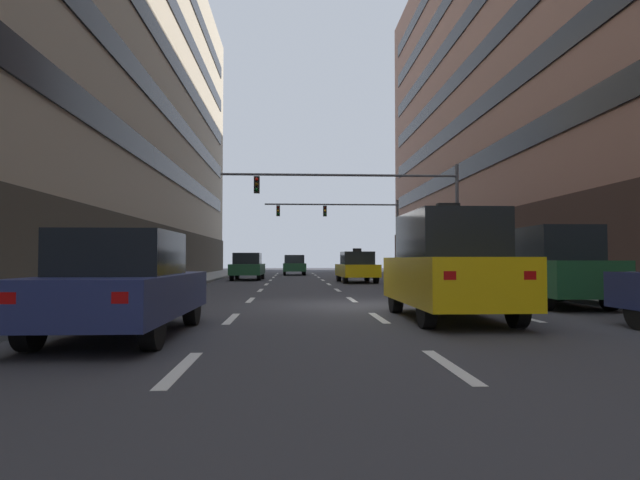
# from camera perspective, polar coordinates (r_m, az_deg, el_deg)

# --- Properties ---
(ground_plane) EXTENTS (120.00, 120.00, 0.00)m
(ground_plane) POSITION_cam_1_polar(r_m,az_deg,el_deg) (14.22, 4.36, -7.06)
(ground_plane) COLOR #38383D
(sidewalk_left) EXTENTS (2.77, 80.00, 0.14)m
(sidewalk_left) POSITION_cam_1_polar(r_m,az_deg,el_deg) (15.21, -25.23, -6.28)
(sidewalk_left) COLOR gray
(sidewalk_left) RESTS_ON ground
(sidewalk_right) EXTENTS (2.77, 80.00, 0.14)m
(sidewalk_right) POSITION_cam_1_polar(r_m,az_deg,el_deg) (16.92, 30.69, -5.74)
(sidewalk_right) COLOR gray
(sidewalk_right) RESTS_ON ground
(lane_stripe_l1_s2) EXTENTS (0.16, 2.00, 0.01)m
(lane_stripe_l1_s2) POSITION_cam_1_polar(r_m,az_deg,el_deg) (6.30, -14.81, -13.27)
(lane_stripe_l1_s2) COLOR silver
(lane_stripe_l1_s2) RESTS_ON ground
(lane_stripe_l1_s3) EXTENTS (0.16, 2.00, 0.01)m
(lane_stripe_l1_s3) POSITION_cam_1_polar(r_m,az_deg,el_deg) (11.19, -9.54, -8.37)
(lane_stripe_l1_s3) COLOR silver
(lane_stripe_l1_s3) RESTS_ON ground
(lane_stripe_l1_s4) EXTENTS (0.16, 2.00, 0.01)m
(lane_stripe_l1_s4) POSITION_cam_1_polar(r_m,az_deg,el_deg) (16.14, -7.52, -6.44)
(lane_stripe_l1_s4) COLOR silver
(lane_stripe_l1_s4) RESTS_ON ground
(lane_stripe_l1_s5) EXTENTS (0.16, 2.00, 0.01)m
(lane_stripe_l1_s5) POSITION_cam_1_polar(r_m,az_deg,el_deg) (21.12, -6.46, -5.41)
(lane_stripe_l1_s5) COLOR silver
(lane_stripe_l1_s5) RESTS_ON ground
(lane_stripe_l1_s6) EXTENTS (0.16, 2.00, 0.01)m
(lane_stripe_l1_s6) POSITION_cam_1_polar(r_m,az_deg,el_deg) (26.11, -5.81, -4.78)
(lane_stripe_l1_s6) COLOR silver
(lane_stripe_l1_s6) RESTS_ON ground
(lane_stripe_l1_s7) EXTENTS (0.16, 2.00, 0.01)m
(lane_stripe_l1_s7) POSITION_cam_1_polar(r_m,az_deg,el_deg) (31.10, -5.36, -4.35)
(lane_stripe_l1_s7) COLOR silver
(lane_stripe_l1_s7) RESTS_ON ground
(lane_stripe_l1_s8) EXTENTS (0.16, 2.00, 0.01)m
(lane_stripe_l1_s8) POSITION_cam_1_polar(r_m,az_deg,el_deg) (36.09, -5.04, -4.04)
(lane_stripe_l1_s8) COLOR silver
(lane_stripe_l1_s8) RESTS_ON ground
(lane_stripe_l1_s9) EXTENTS (0.16, 2.00, 0.01)m
(lane_stripe_l1_s9) POSITION_cam_1_polar(r_m,az_deg,el_deg) (41.09, -4.80, -3.80)
(lane_stripe_l1_s9) COLOR silver
(lane_stripe_l1_s9) RESTS_ON ground
(lane_stripe_l1_s10) EXTENTS (0.16, 2.00, 0.01)m
(lane_stripe_l1_s10) POSITION_cam_1_polar(r_m,az_deg,el_deg) (46.08, -4.61, -3.61)
(lane_stripe_l1_s10) COLOR silver
(lane_stripe_l1_s10) RESTS_ON ground
(lane_stripe_l2_s2) EXTENTS (0.16, 2.00, 0.01)m
(lane_stripe_l2_s2) POSITION_cam_1_polar(r_m,az_deg,el_deg) (6.44, 13.84, -13.03)
(lane_stripe_l2_s2) COLOR silver
(lane_stripe_l2_s2) RESTS_ON ground
(lane_stripe_l2_s3) EXTENTS (0.16, 2.00, 0.01)m
(lane_stripe_l2_s3) POSITION_cam_1_polar(r_m,az_deg,el_deg) (11.27, 6.35, -8.34)
(lane_stripe_l2_s3) COLOR silver
(lane_stripe_l2_s3) RESTS_ON ground
(lane_stripe_l2_s4) EXTENTS (0.16, 2.00, 0.01)m
(lane_stripe_l2_s4) POSITION_cam_1_polar(r_m,az_deg,el_deg) (16.20, 3.44, -6.44)
(lane_stripe_l2_s4) COLOR silver
(lane_stripe_l2_s4) RESTS_ON ground
(lane_stripe_l2_s5) EXTENTS (0.16, 2.00, 0.01)m
(lane_stripe_l2_s5) POSITION_cam_1_polar(r_m,az_deg,el_deg) (21.16, 1.91, -5.42)
(lane_stripe_l2_s5) COLOR silver
(lane_stripe_l2_s5) RESTS_ON ground
(lane_stripe_l2_s6) EXTENTS (0.16, 2.00, 0.01)m
(lane_stripe_l2_s6) POSITION_cam_1_polar(r_m,az_deg,el_deg) (26.14, 0.96, -4.79)
(lane_stripe_l2_s6) COLOR silver
(lane_stripe_l2_s6) RESTS_ON ground
(lane_stripe_l2_s7) EXTENTS (0.16, 2.00, 0.01)m
(lane_stripe_l2_s7) POSITION_cam_1_polar(r_m,az_deg,el_deg) (31.13, 0.31, -4.36)
(lane_stripe_l2_s7) COLOR silver
(lane_stripe_l2_s7) RESTS_ON ground
(lane_stripe_l2_s8) EXTENTS (0.16, 2.00, 0.01)m
(lane_stripe_l2_s8) POSITION_cam_1_polar(r_m,az_deg,el_deg) (36.12, -0.16, -4.04)
(lane_stripe_l2_s8) COLOR silver
(lane_stripe_l2_s8) RESTS_ON ground
(lane_stripe_l2_s9) EXTENTS (0.16, 2.00, 0.01)m
(lane_stripe_l2_s9) POSITION_cam_1_polar(r_m,az_deg,el_deg) (41.11, -0.51, -3.81)
(lane_stripe_l2_s9) COLOR silver
(lane_stripe_l2_s9) RESTS_ON ground
(lane_stripe_l2_s10) EXTENTS (0.16, 2.00, 0.01)m
(lane_stripe_l2_s10) POSITION_cam_1_polar(r_m,az_deg,el_deg) (46.10, -0.79, -3.62)
(lane_stripe_l2_s10) COLOR silver
(lane_stripe_l2_s10) RESTS_ON ground
(lane_stripe_l3_s3) EXTENTS (0.16, 2.00, 0.01)m
(lane_stripe_l3_s3) POSITION_cam_1_polar(r_m,az_deg,el_deg) (12.15, 20.93, -7.76)
(lane_stripe_l3_s3) COLOR silver
(lane_stripe_l3_s3) RESTS_ON ground
(lane_stripe_l3_s4) EXTENTS (0.16, 2.00, 0.01)m
(lane_stripe_l3_s4) POSITION_cam_1_polar(r_m,az_deg,el_deg) (16.82, 13.96, -6.22)
(lane_stripe_l3_s4) COLOR silver
(lane_stripe_l3_s4) RESTS_ON ground
(lane_stripe_l3_s5) EXTENTS (0.16, 2.00, 0.01)m
(lane_stripe_l3_s5) POSITION_cam_1_polar(r_m,az_deg,el_deg) (21.65, 10.07, -5.31)
(lane_stripe_l3_s5) COLOR silver
(lane_stripe_l3_s5) RESTS_ON ground
(lane_stripe_l3_s6) EXTENTS (0.16, 2.00, 0.01)m
(lane_stripe_l3_s6) POSITION_cam_1_polar(r_m,az_deg,el_deg) (26.53, 7.61, -4.73)
(lane_stripe_l3_s6) COLOR silver
(lane_stripe_l3_s6) RESTS_ON ground
(lane_stripe_l3_s7) EXTENTS (0.16, 2.00, 0.01)m
(lane_stripe_l3_s7) POSITION_cam_1_polar(r_m,az_deg,el_deg) (31.46, 5.92, -4.32)
(lane_stripe_l3_s7) COLOR silver
(lane_stripe_l3_s7) RESTS_ON ground
(lane_stripe_l3_s8) EXTENTS (0.16, 2.00, 0.01)m
(lane_stripe_l3_s8) POSITION_cam_1_polar(r_m,az_deg,el_deg) (36.40, 4.69, -4.02)
(lane_stripe_l3_s8) COLOR silver
(lane_stripe_l3_s8) RESTS_ON ground
(lane_stripe_l3_s9) EXTENTS (0.16, 2.00, 0.01)m
(lane_stripe_l3_s9) POSITION_cam_1_polar(r_m,az_deg,el_deg) (41.36, 3.75, -3.79)
(lane_stripe_l3_s9) COLOR silver
(lane_stripe_l3_s9) RESTS_ON ground
(lane_stripe_l3_s10) EXTENTS (0.16, 2.00, 0.01)m
(lane_stripe_l3_s10) POSITION_cam_1_polar(r_m,az_deg,el_deg) (46.32, 3.02, -3.61)
(lane_stripe_l3_s10) COLOR silver
(lane_stripe_l3_s10) RESTS_ON ground
(car_driving_0) EXTENTS (1.89, 4.47, 1.67)m
(car_driving_0) POSITION_cam_1_polar(r_m,az_deg,el_deg) (9.01, -20.46, -4.55)
(car_driving_0) COLOR black
(car_driving_0) RESTS_ON ground
(taxi_driving_1) EXTENTS (1.96, 4.41, 1.81)m
(taxi_driving_1) POSITION_cam_1_polar(r_m,az_deg,el_deg) (28.18, 3.99, -2.96)
(taxi_driving_1) COLOR black
(taxi_driving_1) RESTS_ON ground
(car_driving_2) EXTENTS (1.87, 4.33, 1.61)m
(car_driving_2) POSITION_cam_1_polar(r_m,az_deg,el_deg) (31.97, -7.82, -2.86)
(car_driving_2) COLOR black
(car_driving_2) RESTS_ON ground
(car_driving_3) EXTENTS (1.81, 4.20, 1.56)m
(car_driving_3) POSITION_cam_1_polar(r_m,az_deg,el_deg) (41.45, -2.81, -2.73)
(car_driving_3) COLOR black
(car_driving_3) RESTS_ON ground
(taxi_driving_4) EXTENTS (1.90, 4.55, 2.39)m
(taxi_driving_4) POSITION_cam_1_polar(r_m,az_deg,el_deg) (11.17, 13.72, -2.73)
(taxi_driving_4) COLOR black
(taxi_driving_4) RESTS_ON ground
(car_parked_1) EXTENTS (1.92, 4.35, 2.08)m
(car_parked_1) POSITION_cam_1_polar(r_m,az_deg,el_deg) (15.35, 23.76, -2.64)
(car_parked_1) COLOR black
(car_parked_1) RESTS_ON ground
(car_parked_2) EXTENTS (1.83, 4.33, 2.09)m
(car_parked_2) POSITION_cam_1_polar(r_m,az_deg,el_deg) (21.06, 16.13, -2.53)
(car_parked_2) COLOR black
(car_parked_2) RESTS_ON ground
(car_parked_3) EXTENTS (1.84, 4.36, 1.63)m
(car_parked_3) POSITION_cam_1_polar(r_m,az_deg,el_deg) (27.56, 11.50, -2.94)
(car_parked_3) COLOR black
(car_parked_3) RESTS_ON ground
(traffic_signal_0) EXTENTS (12.00, 0.35, 5.91)m
(traffic_signal_0) POSITION_cam_1_polar(r_m,az_deg,el_deg) (26.78, 6.35, 4.57)
(traffic_signal_0) COLOR #4C4C51
(traffic_signal_0) RESTS_ON sidewalk_right
(traffic_signal_1) EXTENTS (10.59, 0.35, 5.80)m
(traffic_signal_1) POSITION_cam_1_polar(r_m,az_deg,el_deg) (41.69, 3.11, 2.29)
(traffic_signal_1) COLOR #4C4C51
(traffic_signal_1) RESTS_ON sidewalk_right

